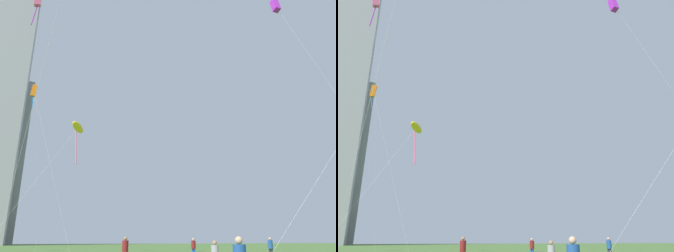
{
  "view_description": "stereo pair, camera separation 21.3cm",
  "coord_description": "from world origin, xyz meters",
  "views": [
    {
      "loc": [
        -6.62,
        -12.1,
        1.65
      ],
      "look_at": [
        2.6,
        12.99,
        10.83
      ],
      "focal_mm": 35.51,
      "sensor_mm": 36.0,
      "label": 1
    },
    {
      "loc": [
        -6.42,
        -12.17,
        1.65
      ],
      "look_at": [
        2.6,
        12.99,
        10.83
      ],
      "focal_mm": 35.51,
      "sensor_mm": 36.0,
      "label": 2
    }
  ],
  "objects": [
    {
      "name": "kite_flying_5",
      "position": [
        -9.44,
        31.45,
        20.18
      ],
      "size": [
        6.56,
        4.92,
        21.1
      ],
      "color": "silver",
      "rests_on": "ground"
    },
    {
      "name": "kite_flying_1",
      "position": [
        -9.62,
        19.22,
        25.29
      ],
      "size": [
        3.34,
        7.62,
        26.33
      ],
      "color": "silver",
      "rests_on": "ground"
    },
    {
      "name": "person_standing_2",
      "position": [
        6.77,
        17.53,
        1.04
      ],
      "size": [
        0.4,
        0.4,
        1.81
      ],
      "rotation": [
        0.0,
        0.0,
        2.06
      ],
      "color": "#1E478C",
      "rests_on": "ground"
    },
    {
      "name": "person_standing_0",
      "position": [
        12.67,
        14.07,
        1.07
      ],
      "size": [
        0.41,
        0.41,
        1.86
      ],
      "rotation": [
        0.0,
        0.0,
        5.52
      ],
      "color": "#2D2D33",
      "rests_on": "ground"
    },
    {
      "name": "kite_flying_3",
      "position": [
        10.3,
        6.94,
        20.69
      ],
      "size": [
        9.52,
        3.69,
        21.5
      ],
      "color": "silver",
      "rests_on": "ground"
    },
    {
      "name": "distant_highrise_1",
      "position": [
        -26.47,
        138.94,
        32.97
      ],
      "size": [
        21.53,
        27.55,
        65.93
      ],
      "primitive_type": "cube",
      "rotation": [
        0.0,
        0.0,
        0.23
      ],
      "color": "#939399",
      "rests_on": "ground"
    },
    {
      "name": "kite_flying_4",
      "position": [
        -4.31,
        19.62,
        11.94
      ],
      "size": [
        7.04,
        9.01,
        12.43
      ],
      "color": "silver",
      "rests_on": "ground"
    },
    {
      "name": "person_standing_3",
      "position": [
        -1.21,
        10.84,
        1.07
      ],
      "size": [
        0.41,
        0.41,
        1.85
      ],
      "rotation": [
        0.0,
        0.0,
        2.79
      ],
      "color": "tan",
      "rests_on": "ground"
    }
  ]
}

